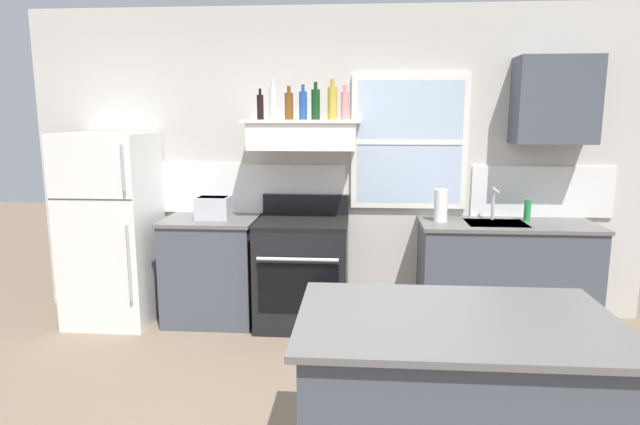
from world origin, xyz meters
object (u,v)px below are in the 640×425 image
(stove_range, at_px, (303,271))
(kitchen_island, at_px, (453,412))
(bottle_blue_liqueur, at_px, (303,105))
(bottle_rose_pink, at_px, (345,105))
(bottle_balsamic_dark, at_px, (260,107))
(bottle_amber_wine, at_px, (289,106))
(paper_towel_roll, at_px, (441,206))
(refrigerator, at_px, (112,229))
(bottle_dark_green_wine, at_px, (316,104))
(dish_soap_bottle, at_px, (527,210))
(bottle_clear_tall, at_px, (273,102))
(bottle_champagne_gold_foil, at_px, (332,103))
(toaster, at_px, (213,208))

(stove_range, distance_m, kitchen_island, 2.33)
(bottle_blue_liqueur, distance_m, bottle_rose_pink, 0.35)
(bottle_balsamic_dark, bearing_deg, bottle_rose_pink, 5.30)
(bottle_amber_wine, bearing_deg, paper_towel_roll, -1.40)
(refrigerator, height_order, bottle_balsamic_dark, bottle_balsamic_dark)
(bottle_amber_wine, height_order, kitchen_island, bottle_amber_wine)
(bottle_dark_green_wine, relative_size, bottle_rose_pink, 1.08)
(dish_soap_bottle, bearing_deg, bottle_amber_wine, -178.01)
(bottle_amber_wine, bearing_deg, kitchen_island, -65.05)
(refrigerator, bearing_deg, bottle_rose_pink, 4.53)
(stove_range, relative_size, kitchen_island, 0.78)
(bottle_clear_tall, height_order, bottle_dark_green_wine, bottle_clear_tall)
(bottle_amber_wine, distance_m, bottle_champagne_gold_foil, 0.36)
(bottle_clear_tall, bearing_deg, bottle_rose_pink, 7.97)
(bottle_balsamic_dark, height_order, dish_soap_bottle, bottle_balsamic_dark)
(bottle_balsamic_dark, relative_size, bottle_dark_green_wine, 0.83)
(paper_towel_roll, bearing_deg, bottle_dark_green_wine, 178.79)
(paper_towel_roll, bearing_deg, bottle_clear_tall, 179.34)
(bottle_champagne_gold_foil, xyz_separation_m, kitchen_island, (0.67, -2.26, -1.43))
(bottle_dark_green_wine, bearing_deg, paper_towel_roll, -1.21)
(bottle_amber_wine, xyz_separation_m, paper_towel_roll, (1.26, -0.03, -0.81))
(bottle_balsamic_dark, xyz_separation_m, paper_towel_roll, (1.50, -0.03, -0.81))
(bottle_blue_liqueur, relative_size, paper_towel_roll, 1.05)
(bottle_clear_tall, relative_size, kitchen_island, 0.24)
(bottle_amber_wine, xyz_separation_m, bottle_rose_pink, (0.46, 0.07, 0.00))
(bottle_clear_tall, xyz_separation_m, bottle_rose_pink, (0.59, 0.08, -0.02))
(bottle_balsamic_dark, xyz_separation_m, kitchen_island, (1.27, -2.21, -1.39))
(toaster, xyz_separation_m, bottle_rose_pink, (1.11, 0.12, 0.85))
(bottle_blue_liqueur, relative_size, kitchen_island, 0.20)
(bottle_clear_tall, xyz_separation_m, bottle_amber_wine, (0.13, 0.02, -0.03))
(bottle_balsamic_dark, bearing_deg, bottle_amber_wine, -0.57)
(bottle_balsamic_dark, bearing_deg, bottle_blue_liqueur, -3.01)
(refrigerator, xyz_separation_m, paper_towel_roll, (2.80, 0.06, 0.23))
(stove_range, distance_m, bottle_amber_wine, 1.40)
(bottle_dark_green_wine, bearing_deg, bottle_balsamic_dark, 178.60)
(paper_towel_roll, distance_m, kitchen_island, 2.27)
(refrigerator, height_order, dish_soap_bottle, refrigerator)
(toaster, bearing_deg, bottle_champagne_gold_foil, 5.88)
(bottle_balsamic_dark, bearing_deg, dish_soap_bottle, 1.71)
(bottle_blue_liqueur, xyz_separation_m, paper_towel_roll, (1.14, -0.01, -0.82))
(refrigerator, relative_size, bottle_dark_green_wine, 5.39)
(bottle_balsamic_dark, height_order, bottle_blue_liqueur, bottle_blue_liqueur)
(bottle_clear_tall, height_order, paper_towel_roll, bottle_clear_tall)
(stove_range, bearing_deg, bottle_champagne_gold_foil, 25.22)
(bottle_blue_liqueur, height_order, bottle_dark_green_wine, bottle_dark_green_wine)
(bottle_champagne_gold_foil, relative_size, bottle_rose_pink, 1.17)
(stove_range, xyz_separation_m, bottle_blue_liqueur, (0.01, 0.05, 1.40))
(refrigerator, bearing_deg, bottle_champagne_gold_foil, 4.15)
(bottle_amber_wine, height_order, dish_soap_bottle, bottle_amber_wine)
(bottle_balsamic_dark, xyz_separation_m, bottle_champagne_gold_foil, (0.60, 0.04, 0.03))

